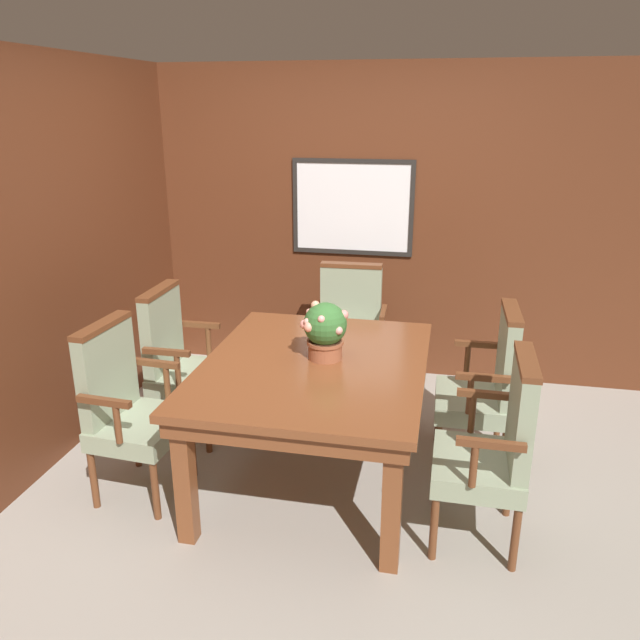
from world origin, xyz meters
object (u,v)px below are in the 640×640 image
object	(u,v)px
chair_right_far	(487,383)
chair_left_far	(179,358)
chair_left_near	(127,404)
dining_table	(315,377)
chair_right_near	(495,445)
chair_head_far	(349,328)
potted_plant	(325,330)

from	to	relation	value
chair_right_far	chair_left_far	bearing A→B (deg)	-90.50
chair_left_near	chair_left_far	world-z (taller)	same
dining_table	chair_right_near	size ratio (longest dim) A/B	1.54
dining_table	chair_left_far	world-z (taller)	chair_left_far
chair_left_far	chair_right_near	world-z (taller)	same
chair_right_far	chair_left_near	size ratio (longest dim) A/B	1.00
chair_head_far	chair_right_near	world-z (taller)	same
dining_table	chair_right_near	distance (m)	1.06
potted_plant	chair_right_far	bearing A→B (deg)	18.61
dining_table	chair_head_far	xyz separation A→B (m)	(0.01, 1.18, -0.12)
chair_head_far	chair_left_near	size ratio (longest dim) A/B	1.00
chair_head_far	chair_left_far	bearing A→B (deg)	-143.13
dining_table	chair_left_far	bearing A→B (deg)	159.77
chair_right_far	potted_plant	size ratio (longest dim) A/B	3.06
dining_table	chair_right_near	world-z (taller)	chair_right_near
dining_table	chair_left_near	world-z (taller)	chair_left_near
dining_table	chair_left_near	bearing A→B (deg)	-162.34
chair_right_near	chair_head_far	bearing A→B (deg)	-146.88
chair_head_far	potted_plant	distance (m)	1.18
chair_right_far	potted_plant	world-z (taller)	potted_plant
chair_head_far	chair_right_near	distance (m)	1.83
chair_right_near	potted_plant	distance (m)	1.11
chair_head_far	potted_plant	xyz separation A→B (m)	(0.04, -1.12, 0.39)
chair_head_far	chair_left_far	size ratio (longest dim) A/B	1.00
chair_head_far	potted_plant	world-z (taller)	potted_plant
chair_head_far	chair_left_far	world-z (taller)	same
chair_left_far	chair_right_far	bearing A→B (deg)	-89.68
chair_left_far	chair_right_near	xyz separation A→B (m)	(2.00, -0.73, 0.00)
chair_left_far	chair_right_near	size ratio (longest dim) A/B	1.00
chair_right_near	chair_left_far	bearing A→B (deg)	-109.52
chair_left_near	chair_right_near	world-z (taller)	same
chair_right_near	potted_plant	world-z (taller)	potted_plant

